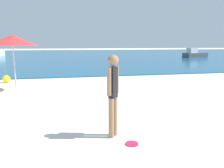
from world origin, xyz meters
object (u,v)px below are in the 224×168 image
at_px(frisbee, 132,144).
at_px(beach_ball, 6,79).
at_px(boat_near, 195,54).
at_px(beach_umbrella, 13,40).
at_px(person_standing, 113,91).

xyz_separation_m(frisbee, beach_ball, (-4.00, 7.99, 0.18)).
distance_m(frisbee, boat_near, 29.74).
height_order(boat_near, beach_umbrella, beach_umbrella).
bearing_deg(frisbee, person_standing, 120.36).
distance_m(boat_near, beach_umbrella, 27.48).
relative_size(person_standing, beach_umbrella, 0.75).
distance_m(beach_ball, beach_umbrella, 3.14).
height_order(frisbee, beach_umbrella, beach_umbrella).
height_order(person_standing, beach_ball, person_standing).
relative_size(person_standing, boat_near, 0.42).
distance_m(person_standing, boat_near, 29.51).
relative_size(boat_near, beach_ball, 10.72).
bearing_deg(beach_ball, beach_umbrella, -69.35).
bearing_deg(person_standing, frisbee, 73.10).
bearing_deg(person_standing, boat_near, -172.40).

